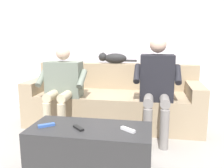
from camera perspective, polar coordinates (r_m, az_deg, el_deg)
The scene contains 10 objects.
ground_plane at distance 2.76m, azimuth -2.27°, elevation -14.40°, with size 8.00×8.00×0.00m, color gray.
back_wall at distance 3.72m, azimuth 1.73°, elevation 14.28°, with size 5.25×0.06×2.79m, color silver.
couch at distance 3.34m, azimuth 0.37°, elevation -4.42°, with size 2.36×0.84×0.82m.
coffee_table at distance 2.22m, azimuth -5.26°, elevation -15.35°, with size 1.09×0.49×0.40m.
person_left_seated at distance 2.84m, azimuth 10.90°, elevation 0.70°, with size 0.55×0.61×1.22m.
person_right_seated at distance 3.03m, azimuth -12.04°, elevation 0.10°, with size 0.61×0.51×1.10m.
cat_on_backrest at distance 3.52m, azimuth 0.20°, elevation 6.35°, with size 0.58×0.15×0.16m.
remote_black at distance 2.11m, azimuth -8.19°, elevation -10.56°, with size 0.14×0.04×0.02m, color black.
remote_white at distance 2.05m, azimuth 3.91°, elevation -11.06°, with size 0.14×0.03×0.02m, color white.
remote_blue at distance 2.22m, azimuth -15.70°, elevation -9.66°, with size 0.15×0.04×0.02m, color #3860B7.
Camera 1 is at (-0.53, 3.03, 1.18)m, focal length 37.46 mm.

